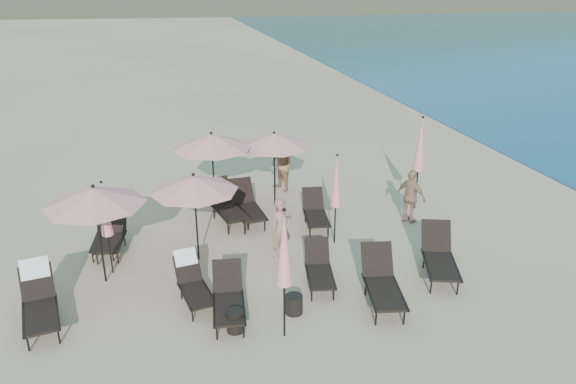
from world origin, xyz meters
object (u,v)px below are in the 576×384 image
object	(u,v)px
lounger_2	(228,297)
lounger_4	(382,282)
lounger_3	(319,268)
umbrella_closed_2	(105,210)
umbrella_open_2	(212,141)
umbrella_closed_1	(420,145)
umbrella_closed_0	(284,249)
beachgoer_a	(281,229)
beachgoer_c	(411,196)
lounger_1	(193,281)
side_table_1	(294,304)
lounger_5	(439,256)
beachgoer_b	(281,165)
umbrella_open_1	(194,183)
lounger_10	(315,212)
lounger_7	(112,235)
lounger_6	(106,234)
lounger_8	(246,205)
umbrella_closed_3	(336,182)
side_table_0	(235,321)
umbrella_open_0	(94,196)
umbrella_open_3	(274,140)
lounger_0	(39,299)
lounger_9	(226,204)

from	to	relation	value
lounger_2	lounger_4	distance (m)	3.29
lounger_3	umbrella_closed_2	distance (m)	5.05
umbrella_open_2	umbrella_closed_1	distance (m)	5.98
umbrella_closed_0	umbrella_closed_1	size ratio (longest dim) A/B	0.97
beachgoer_a	beachgoer_c	world-z (taller)	beachgoer_a
lounger_1	side_table_1	xyz separation A→B (m)	(1.99, -1.03, -0.25)
lounger_5	beachgoer_b	distance (m)	6.55
umbrella_open_1	beachgoer_c	distance (m)	6.21
lounger_10	umbrella_closed_2	world-z (taller)	umbrella_closed_2
lounger_7	beachgoer_b	distance (m)	5.95
lounger_6	umbrella_closed_2	xyz separation A→B (m)	(0.15, -1.31, 1.21)
lounger_8	umbrella_closed_3	distance (m)	3.03
umbrella_closed_3	side_table_0	world-z (taller)	umbrella_closed_3
lounger_2	beachgoer_b	size ratio (longest dim) A/B	1.01
lounger_10	umbrella_closed_3	xyz separation A→B (m)	(0.18, -1.14, 1.29)
lounger_5	beachgoer_b	bearing A→B (deg)	129.80
umbrella_open_0	umbrella_open_3	world-z (taller)	umbrella_open_0
lounger_2	umbrella_open_1	distance (m)	3.07
lounger_1	lounger_6	size ratio (longest dim) A/B	1.01
side_table_0	umbrella_open_0	bearing A→B (deg)	134.32
lounger_0	umbrella_closed_0	bearing A→B (deg)	-29.76
umbrella_closed_2	beachgoer_c	distance (m)	8.19
lounger_10	umbrella_open_2	xyz separation A→B (m)	(-2.59, 1.64, 1.76)
lounger_2	umbrella_closed_0	world-z (taller)	umbrella_closed_0
lounger_4	lounger_7	distance (m)	6.92
umbrella_closed_2	side_table_0	world-z (taller)	umbrella_closed_2
lounger_3	umbrella_closed_2	xyz separation A→B (m)	(-4.59, 1.71, 1.22)
lounger_1	side_table_0	bearing A→B (deg)	-72.16
umbrella_open_1	umbrella_closed_1	xyz separation A→B (m)	(6.64, 1.53, -0.04)
umbrella_open_3	umbrella_closed_2	xyz separation A→B (m)	(-4.68, -3.03, -0.43)
lounger_5	lounger_8	bearing A→B (deg)	152.10
lounger_3	beachgoer_a	distance (m)	1.59
lounger_5	beachgoer_b	world-z (taller)	beachgoer_b
umbrella_closed_1	umbrella_open_0	bearing A→B (deg)	-166.95
lounger_5	side_table_0	distance (m)	5.10
umbrella_closed_0	umbrella_closed_1	bearing A→B (deg)	43.60
side_table_1	lounger_9	bearing A→B (deg)	97.43
beachgoer_a	beachgoer_c	bearing A→B (deg)	-3.93
lounger_0	beachgoer_b	bearing A→B (deg)	32.10
lounger_9	lounger_10	bearing A→B (deg)	-34.00
umbrella_open_0	umbrella_open_1	xyz separation A→B (m)	(2.20, 0.51, -0.11)
umbrella_open_1	umbrella_closed_1	bearing A→B (deg)	13.02
lounger_0	lounger_1	bearing A→B (deg)	-9.07
umbrella_open_3	umbrella_closed_1	world-z (taller)	umbrella_closed_1
side_table_0	side_table_1	world-z (taller)	side_table_0
lounger_1	lounger_7	distance (m)	3.34
lounger_2	lounger_9	distance (m)	4.76
lounger_7	lounger_8	xyz separation A→B (m)	(3.65, 0.91, 0.06)
umbrella_open_3	side_table_1	xyz separation A→B (m)	(-0.95, -5.72, -1.85)
lounger_2	lounger_5	size ratio (longest dim) A/B	0.87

